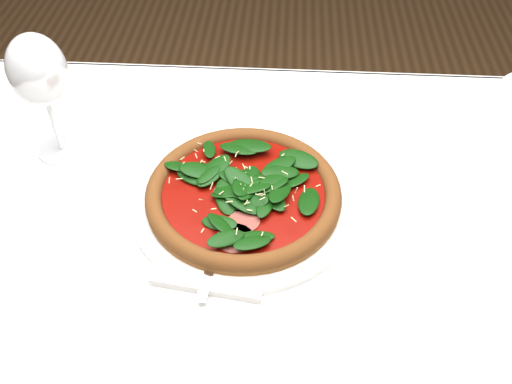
# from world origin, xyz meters

# --- Properties ---
(dining_table) EXTENTS (1.21, 0.81, 0.75)m
(dining_table) POSITION_xyz_m (0.00, 0.00, 0.65)
(dining_table) COLOR silver
(dining_table) RESTS_ON ground
(plate) EXTENTS (0.35, 0.35, 0.02)m
(plate) POSITION_xyz_m (-0.03, 0.02, 0.76)
(plate) COLOR white
(plate) RESTS_ON dining_table
(pizza) EXTENTS (0.38, 0.38, 0.04)m
(pizza) POSITION_xyz_m (-0.03, 0.02, 0.78)
(pizza) COLOR #9C5A25
(pizza) RESTS_ON plate
(wine_glass) EXTENTS (0.09, 0.09, 0.22)m
(wine_glass) POSITION_xyz_m (-0.35, 0.13, 0.91)
(wine_glass) COLOR white
(wine_glass) RESTS_ON dining_table
(napkin) EXTENTS (0.16, 0.09, 0.01)m
(napkin) POSITION_xyz_m (-0.06, -0.12, 0.76)
(napkin) COLOR silver
(napkin) RESTS_ON dining_table
(fork) EXTENTS (0.03, 0.15, 0.00)m
(fork) POSITION_xyz_m (-0.06, -0.10, 0.76)
(fork) COLOR silver
(fork) RESTS_ON napkin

